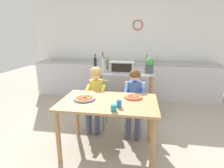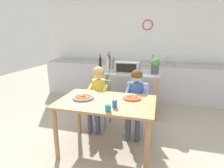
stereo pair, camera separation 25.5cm
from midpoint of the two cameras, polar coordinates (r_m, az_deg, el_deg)
name	(u,v)px [view 2 (the right image)]	position (r m, az deg, el deg)	size (l,w,h in m)	color
ground_plane	(122,117)	(3.64, 5.34, -10.49)	(10.94, 10.94, 0.00)	#A89E8C
back_wall_tiled	(136,44)	(4.97, 9.19, 12.52)	(5.14, 0.14, 2.70)	white
kitchen_counter	(133,80)	(4.69, 8.19, 1.28)	(4.63, 0.60, 1.10)	silver
kitchen_island_cart	(129,85)	(3.67, 7.51, -0.41)	(1.18, 0.63, 0.87)	#B7BABF
toaster_oven	(128,67)	(3.58, 7.08, 5.52)	(0.48, 0.34, 0.21)	#999BA0
bottle_slim_sauce	(153,65)	(3.70, 14.77, 5.91)	(0.06, 0.06, 0.32)	olive
bottle_clear_vinegar	(108,65)	(3.48, 0.72, 6.02)	(0.07, 0.07, 0.34)	#ADB7B2
bottle_dark_olive_oil	(109,62)	(3.82, 1.01, 6.96)	(0.06, 0.06, 0.36)	#4C2D14
bottle_tall_green_wine	(114,64)	(3.87, 2.46, 6.35)	(0.06, 0.06, 0.25)	olive
bottle_squat_spirits	(100,65)	(3.48, -1.65, 6.11)	(0.05, 0.05, 0.36)	black
potted_herb_plant	(155,65)	(3.49, 15.70, 5.71)	(0.18, 0.18, 0.29)	#4C4C51
dining_table	(106,109)	(2.40, 1.20, -7.91)	(1.27, 0.79, 0.75)	#AD7F51
dining_chair_left	(100,100)	(3.17, -1.49, -5.02)	(0.36, 0.36, 0.81)	gray
dining_chair_right	(136,104)	(3.02, 10.15, -6.33)	(0.36, 0.36, 0.81)	silver
child_in_yellow_shirt	(98,90)	(2.99, -2.15, -1.94)	(0.32, 0.42, 1.06)	#424C6B
child_in_blue_striped_shirt	(136,96)	(2.84, 10.10, -3.74)	(0.32, 0.42, 1.05)	#424C6B
pizza_plate_blue_rimmed	(83,98)	(2.44, -6.27, -4.45)	(0.30, 0.30, 0.03)	#3356B7
pizza_plate_red_rimmed	(132,98)	(2.46, 9.40, -4.46)	(0.25, 0.25, 0.03)	red
drinking_cup_blue	(115,104)	(2.14, 4.32, -6.40)	(0.06, 0.06, 0.09)	blue
drinking_cup_teal	(108,108)	(2.04, 2.32, -7.72)	(0.07, 0.07, 0.08)	teal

